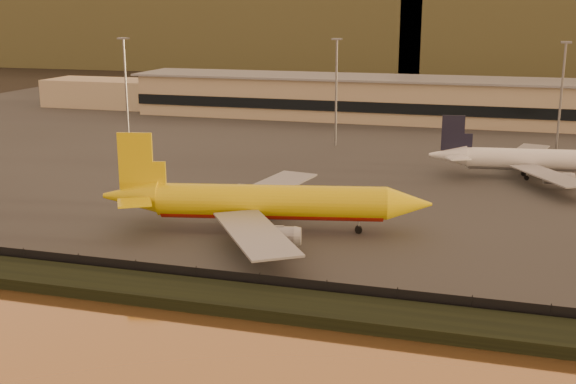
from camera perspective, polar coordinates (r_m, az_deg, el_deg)
name	(u,v)px	position (r m, az deg, el deg)	size (l,w,h in m)	color
ground	(277,256)	(97.36, -0.90, -5.11)	(900.00, 900.00, 0.00)	black
embankment	(232,299)	(82.12, -4.46, -8.43)	(320.00, 7.00, 1.40)	black
tarmac	(386,138)	(187.49, 7.76, 4.28)	(320.00, 220.00, 0.20)	#2D2D2D
perimeter_fence	(244,281)	(85.36, -3.51, -7.07)	(300.00, 0.05, 2.20)	black
terminal_building	(354,98)	(218.84, 5.26, 7.40)	(202.00, 25.00, 12.60)	tan
apron_light_masts	(442,86)	(163.97, 12.09, 8.17)	(152.20, 12.20, 25.40)	slate
distant_hills	(418,10)	(430.34, 10.25, 13.98)	(470.00, 160.00, 70.00)	brown
dhl_cargo_jet	(266,203)	(106.34, -1.79, -0.86)	(48.57, 46.79, 14.59)	yellow
white_narrowbody_jet	(538,160)	(148.09, 19.16, 2.39)	(41.79, 40.41, 12.01)	white
gse_vehicle_yellow	(369,199)	(123.42, 6.40, -0.52)	(3.45, 1.55, 1.55)	yellow
gse_vehicle_white	(247,190)	(128.07, -3.27, 0.14)	(3.85, 1.73, 1.73)	white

